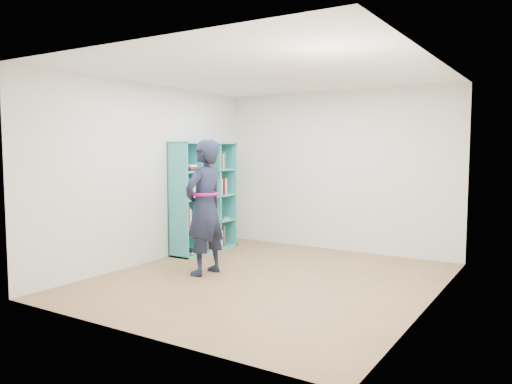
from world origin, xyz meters
The scene contains 9 objects.
floor centered at (0.00, 0.00, 0.00)m, with size 4.50×4.50×0.00m, color brown.
ceiling centered at (0.00, 0.00, 2.60)m, with size 4.50×4.50×0.00m, color white.
wall_left centered at (-2.00, 0.00, 1.30)m, with size 0.02×4.50×2.60m, color silver.
wall_right centered at (2.00, 0.00, 1.30)m, with size 0.02×4.50×2.60m, color silver.
wall_back centered at (0.00, 2.25, 1.30)m, with size 4.00×0.02×2.60m, color silver.
wall_front centered at (0.00, -2.25, 1.30)m, with size 4.00×0.02×2.60m, color silver.
bookshelf centered at (-1.83, 1.01, 0.86)m, with size 0.39×1.33×1.78m.
person centered at (-0.85, -0.19, 0.90)m, with size 0.47×0.68×1.79m.
smartphone centered at (-0.98, -0.10, 1.01)m, with size 0.04×0.11×0.13m.
Camera 1 is at (3.19, -5.38, 1.67)m, focal length 35.00 mm.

